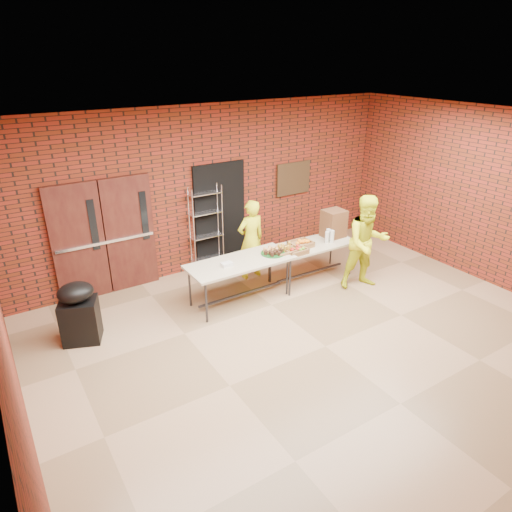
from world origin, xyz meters
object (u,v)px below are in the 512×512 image
(table_right, at_px, (311,247))
(volunteer_man, at_px, (367,243))
(coffee_dispenser, at_px, (334,223))
(table_left, at_px, (241,265))
(volunteer_woman, at_px, (251,240))
(covered_grill, at_px, (79,312))
(wire_rack, at_px, (207,229))

(table_right, height_order, volunteer_man, volunteer_man)
(coffee_dispenser, distance_m, volunteer_man, 0.89)
(table_left, relative_size, coffee_dispenser, 3.48)
(table_left, height_order, volunteer_woman, volunteer_woman)
(table_right, relative_size, covered_grill, 1.79)
(table_right, bearing_deg, table_left, -177.13)
(table_left, distance_m, table_right, 1.59)
(volunteer_woman, bearing_deg, table_left, 46.39)
(volunteer_man, bearing_deg, volunteer_woman, 154.23)
(wire_rack, bearing_deg, volunteer_woman, -50.69)
(volunteer_woman, bearing_deg, volunteer_man, 135.81)
(volunteer_woman, height_order, volunteer_man, volunteer_man)
(covered_grill, xyz_separation_m, volunteer_man, (4.89, -1.00, 0.39))
(volunteer_man, bearing_deg, wire_rack, 151.51)
(wire_rack, xyz_separation_m, volunteer_man, (2.14, -2.19, 0.01))
(table_right, bearing_deg, covered_grill, 178.45)
(table_right, bearing_deg, volunteer_woman, 145.59)
(coffee_dispenser, bearing_deg, volunteer_man, -88.33)
(covered_grill, bearing_deg, coffee_dispenser, 20.47)
(coffee_dispenser, distance_m, volunteer_woman, 1.66)
(wire_rack, distance_m, volunteer_woman, 0.93)
(wire_rack, distance_m, coffee_dispenser, 2.49)
(table_left, height_order, table_right, table_left)
(table_left, bearing_deg, table_right, 1.34)
(covered_grill, bearing_deg, table_right, 19.00)
(wire_rack, relative_size, volunteer_woman, 1.12)
(table_left, xyz_separation_m, volunteer_man, (2.22, -0.75, 0.18))
(covered_grill, xyz_separation_m, volunteer_woman, (3.31, 0.46, 0.29))
(table_left, distance_m, coffee_dispenser, 2.22)
(volunteer_woman, relative_size, volunteer_man, 0.88)
(table_left, height_order, volunteer_man, volunteer_man)
(table_right, xyz_separation_m, volunteer_woman, (-0.94, 0.67, 0.13))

